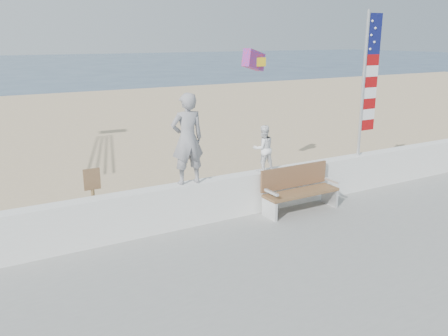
{
  "coord_description": "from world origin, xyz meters",
  "views": [
    {
      "loc": [
        -4.48,
        -6.37,
        3.97
      ],
      "look_at": [
        0.2,
        1.8,
        1.35
      ],
      "focal_mm": 38.0,
      "sensor_mm": 36.0,
      "label": 1
    }
  ],
  "objects": [
    {
      "name": "sand",
      "position": [
        0.0,
        9.0,
        0.04
      ],
      "size": [
        90.0,
        40.0,
        0.08
      ],
      "primitive_type": "cube",
      "color": "#CCB088",
      "rests_on": "ground"
    },
    {
      "name": "child",
      "position": [
        1.31,
        2.0,
        1.6
      ],
      "size": [
        0.53,
        0.43,
        1.03
      ],
      "primitive_type": "imported",
      "rotation": [
        0.0,
        0.0,
        3.05
      ],
      "color": "white",
      "rests_on": "seawall"
    },
    {
      "name": "adult",
      "position": [
        -0.53,
        2.0,
        2.0
      ],
      "size": [
        0.7,
        0.48,
        1.84
      ],
      "primitive_type": "imported",
      "rotation": [
        0.0,
        0.0,
        3.08
      ],
      "color": "gray",
      "rests_on": "seawall"
    },
    {
      "name": "flag",
      "position": [
        4.33,
        2.0,
        2.99
      ],
      "size": [
        0.5,
        0.08,
        3.5
      ],
      "color": "silver",
      "rests_on": "seawall"
    },
    {
      "name": "bench",
      "position": [
        1.98,
        1.55,
        0.69
      ],
      "size": [
        1.8,
        0.57,
        1.0
      ],
      "color": "brown",
      "rests_on": "boardwalk"
    },
    {
      "name": "parafoil_kite",
      "position": [
        2.51,
        4.23,
        3.37
      ],
      "size": [
        0.89,
        0.61,
        0.61
      ],
      "color": "#FF1C1E",
      "rests_on": "ground"
    },
    {
      "name": "seawall",
      "position": [
        0.0,
        2.0,
        0.63
      ],
      "size": [
        30.0,
        0.35,
        0.9
      ],
      "primitive_type": "cube",
      "color": "white",
      "rests_on": "boardwalk"
    },
    {
      "name": "sign",
      "position": [
        -2.36,
        2.44,
        0.94
      ],
      "size": [
        0.32,
        0.07,
        1.46
      ],
      "color": "olive",
      "rests_on": "sand"
    },
    {
      "name": "ground",
      "position": [
        0.0,
        0.0,
        0.0
      ],
      "size": [
        220.0,
        220.0,
        0.0
      ],
      "primitive_type": "plane",
      "color": "#314763",
      "rests_on": "ground"
    }
  ]
}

